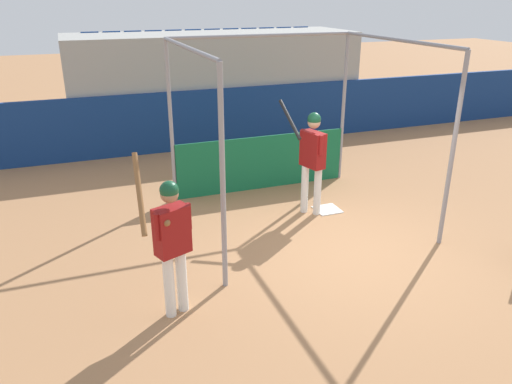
{
  "coord_description": "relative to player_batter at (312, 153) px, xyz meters",
  "views": [
    {
      "loc": [
        -3.71,
        -5.82,
        3.7
      ],
      "look_at": [
        -1.36,
        0.48,
        1.01
      ],
      "focal_mm": 35.0,
      "sensor_mm": 36.0,
      "label": 1
    }
  ],
  "objects": [
    {
      "name": "ground_plane",
      "position": [
        -0.07,
        -1.55,
        -1.12
      ],
      "size": [
        60.0,
        60.0,
        0.0
      ],
      "primitive_type": "plane",
      "color": "#A8754C"
    },
    {
      "name": "player_batter",
      "position": [
        0.0,
        0.0,
        0.0
      ],
      "size": [
        0.59,
        0.85,
        1.98
      ],
      "rotation": [
        0.0,
        0.0,
        1.82
      ],
      "color": "white",
      "rests_on": "ground"
    },
    {
      "name": "outfield_wall",
      "position": [
        -0.07,
        4.61,
        -0.38
      ],
      "size": [
        24.0,
        0.12,
        1.48
      ],
      "color": "navy",
      "rests_on": "ground"
    },
    {
      "name": "player_waiting",
      "position": [
        -2.89,
        -2.16,
        -0.07
      ],
      "size": [
        0.65,
        0.59,
        2.08
      ],
      "rotation": [
        0.0,
        0.0,
        -2.77
      ],
      "color": "white",
      "rests_on": "ground"
    },
    {
      "name": "batting_cage",
      "position": [
        -0.36,
        0.81,
        0.14
      ],
      "size": [
        3.63,
        3.3,
        3.01
      ],
      "color": "gray",
      "rests_on": "ground"
    },
    {
      "name": "home_plate",
      "position": [
        0.36,
        -0.01,
        -1.11
      ],
      "size": [
        0.44,
        0.44,
        0.02
      ],
      "color": "white",
      "rests_on": "ground"
    },
    {
      "name": "bleacher_section",
      "position": [
        -0.07,
        5.87,
        0.25
      ],
      "size": [
        7.6,
        2.4,
        2.76
      ],
      "color": "#9E9E99",
      "rests_on": "ground"
    }
  ]
}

